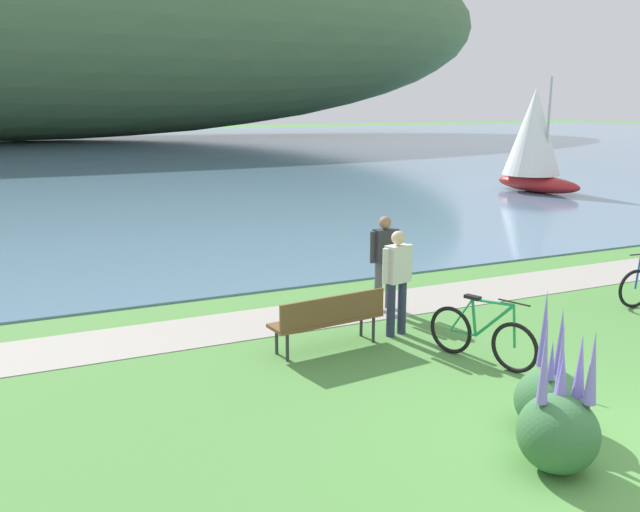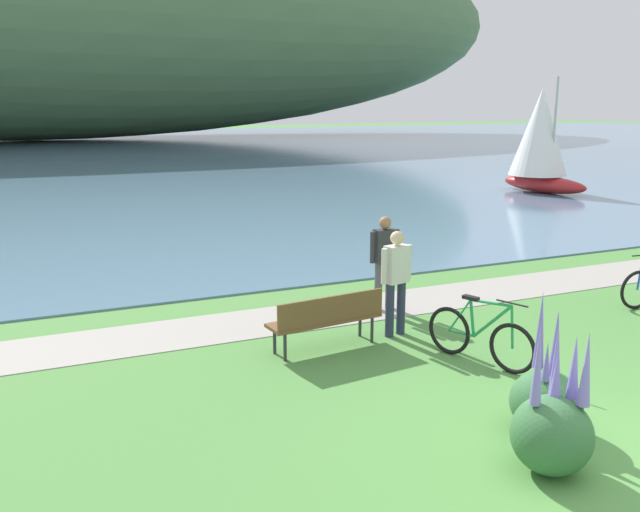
{
  "view_description": "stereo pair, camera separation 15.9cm",
  "coord_description": "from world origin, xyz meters",
  "px_view_note": "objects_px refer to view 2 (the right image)",
  "views": [
    {
      "loc": [
        -5.64,
        -4.46,
        3.69
      ],
      "look_at": [
        -0.71,
        6.18,
        1.0
      ],
      "focal_mm": 37.97,
      "sensor_mm": 36.0,
      "label": 1
    },
    {
      "loc": [
        -5.5,
        -4.52,
        3.69
      ],
      "look_at": [
        -0.71,
        6.18,
        1.0
      ],
      "focal_mm": 37.97,
      "sensor_mm": 36.0,
      "label": 2
    }
  ],
  "objects_px": {
    "bicycle_beside_path": "(480,337)",
    "sailboat_mid_bay": "(541,139)",
    "person_on_the_grass": "(396,276)",
    "person_at_shoreline": "(384,257)",
    "park_bench_near_camera": "(327,317)"
  },
  "relations": [
    {
      "from": "person_at_shoreline",
      "to": "sailboat_mid_bay",
      "type": "height_order",
      "value": "sailboat_mid_bay"
    },
    {
      "from": "bicycle_beside_path",
      "to": "person_on_the_grass",
      "type": "distance_m",
      "value": 1.72
    },
    {
      "from": "person_on_the_grass",
      "to": "person_at_shoreline",
      "type": "bearing_deg",
      "value": 68.32
    },
    {
      "from": "person_on_the_grass",
      "to": "sailboat_mid_bay",
      "type": "relative_size",
      "value": 0.37
    },
    {
      "from": "person_at_shoreline",
      "to": "sailboat_mid_bay",
      "type": "bearing_deg",
      "value": 39.97
    },
    {
      "from": "park_bench_near_camera",
      "to": "person_on_the_grass",
      "type": "xyz_separation_m",
      "value": [
        1.27,
        0.15,
        0.46
      ]
    },
    {
      "from": "sailboat_mid_bay",
      "to": "park_bench_near_camera",
      "type": "bearing_deg",
      "value": -140.18
    },
    {
      "from": "person_at_shoreline",
      "to": "person_on_the_grass",
      "type": "relative_size",
      "value": 1.0
    },
    {
      "from": "park_bench_near_camera",
      "to": "person_at_shoreline",
      "type": "xyz_separation_m",
      "value": [
        1.78,
        1.43,
        0.46
      ]
    },
    {
      "from": "person_on_the_grass",
      "to": "sailboat_mid_bay",
      "type": "height_order",
      "value": "sailboat_mid_bay"
    },
    {
      "from": "sailboat_mid_bay",
      "to": "person_on_the_grass",
      "type": "bearing_deg",
      "value": -138.07
    },
    {
      "from": "park_bench_near_camera",
      "to": "bicycle_beside_path",
      "type": "relative_size",
      "value": 1.1
    },
    {
      "from": "park_bench_near_camera",
      "to": "person_at_shoreline",
      "type": "height_order",
      "value": "person_at_shoreline"
    },
    {
      "from": "park_bench_near_camera",
      "to": "sailboat_mid_bay",
      "type": "height_order",
      "value": "sailboat_mid_bay"
    },
    {
      "from": "bicycle_beside_path",
      "to": "sailboat_mid_bay",
      "type": "height_order",
      "value": "sailboat_mid_bay"
    }
  ]
}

